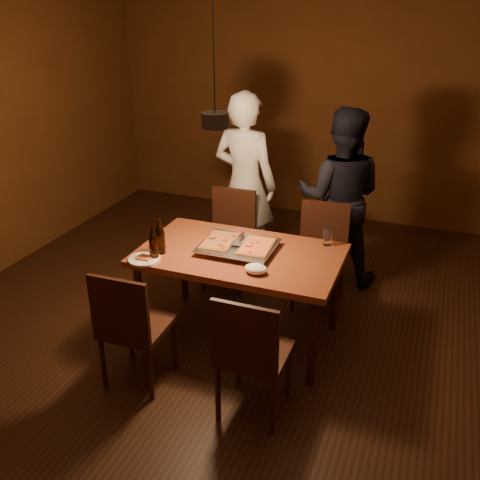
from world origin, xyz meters
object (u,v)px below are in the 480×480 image
(chair_far_left, at_px, (230,229))
(pizza_tray, at_px, (238,248))
(beer_bottle_b, at_px, (160,236))
(chair_near_right, at_px, (250,347))
(beer_bottle_a, at_px, (154,243))
(pendant_lamp, at_px, (215,119))
(chair_near_left, at_px, (129,319))
(diner_dark, at_px, (340,197))
(dining_table, at_px, (240,261))
(diner_white, at_px, (245,184))
(plate_slice, at_px, (145,259))
(chair_far_right, at_px, (322,245))

(chair_far_left, height_order, pizza_tray, chair_far_left)
(chair_far_left, height_order, beer_bottle_b, beer_bottle_b)
(chair_near_right, xyz_separation_m, pizza_tray, (-0.40, 0.83, 0.24))
(chair_near_right, bearing_deg, chair_far_left, 115.75)
(beer_bottle_a, bearing_deg, beer_bottle_b, 92.26)
(pizza_tray, relative_size, pendant_lamp, 0.50)
(chair_far_left, relative_size, pendant_lamp, 0.44)
(beer_bottle_a, bearing_deg, chair_near_left, -82.35)
(chair_far_left, distance_m, pizza_tray, 0.94)
(pizza_tray, distance_m, diner_dark, 1.35)
(beer_bottle_a, distance_m, beer_bottle_b, 0.10)
(beer_bottle_a, bearing_deg, chair_far_left, 83.96)
(dining_table, xyz_separation_m, pizza_tray, (-0.02, 0.02, 0.10))
(dining_table, xyz_separation_m, diner_white, (-0.40, 1.16, 0.20))
(chair_near_right, height_order, diner_white, diner_white)
(chair_near_right, xyz_separation_m, pendant_lamp, (-0.50, 0.68, 1.22))
(chair_far_left, relative_size, chair_near_right, 1.00)
(pizza_tray, bearing_deg, beer_bottle_a, -148.90)
(pizza_tray, bearing_deg, diner_dark, 65.23)
(plate_slice, xyz_separation_m, pendant_lamp, (0.47, 0.24, 1.00))
(beer_bottle_b, bearing_deg, pizza_tray, 24.84)
(pizza_tray, relative_size, diner_dark, 0.34)
(dining_table, xyz_separation_m, plate_slice, (-0.60, -0.37, 0.08))
(plate_slice, bearing_deg, chair_far_left, 81.61)
(chair_far_right, xyz_separation_m, chair_near_left, (-0.93, -1.60, 0.00))
(beer_bottle_a, xyz_separation_m, pendant_lamp, (0.42, 0.19, 0.88))
(chair_far_left, distance_m, chair_far_right, 0.87)
(plate_slice, bearing_deg, diner_white, 82.54)
(beer_bottle_a, distance_m, plate_slice, 0.14)
(pizza_tray, bearing_deg, chair_near_left, -121.00)
(chair_near_left, relative_size, diner_white, 0.28)
(chair_near_right, distance_m, beer_bottle_b, 1.15)
(dining_table, relative_size, chair_near_right, 3.09)
(chair_near_left, distance_m, plate_slice, 0.51)
(pendant_lamp, bearing_deg, pizza_tray, 57.41)
(pendant_lamp, bearing_deg, plate_slice, -153.58)
(beer_bottle_b, xyz_separation_m, pendant_lamp, (0.42, 0.09, 0.88))
(chair_far_left, bearing_deg, diner_dark, -156.89)
(pendant_lamp, bearing_deg, diner_dark, 66.38)
(chair_near_right, relative_size, beer_bottle_a, 1.93)
(chair_far_left, bearing_deg, pendant_lamp, 104.86)
(pizza_tray, height_order, diner_white, diner_white)
(beer_bottle_b, bearing_deg, chair_far_left, 83.18)
(pizza_tray, relative_size, diner_white, 0.32)
(beer_bottle_a, height_order, pendant_lamp, pendant_lamp)
(chair_far_left, bearing_deg, plate_slice, 79.69)
(beer_bottle_b, distance_m, diner_white, 1.39)
(chair_near_right, distance_m, diner_dark, 2.10)
(plate_slice, bearing_deg, chair_far_right, 48.04)
(pizza_tray, bearing_deg, chair_near_right, -66.66)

